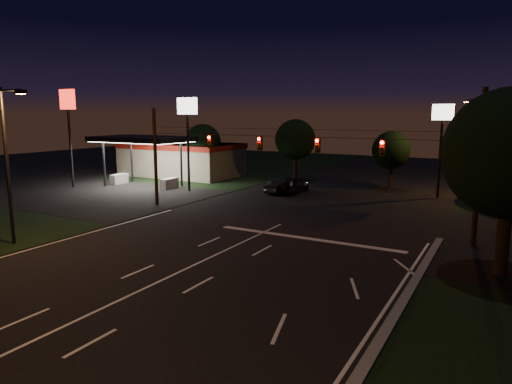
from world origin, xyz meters
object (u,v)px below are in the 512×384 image
Objects in this scene: utility_pole_right at (473,245)px; car_oncoming_a at (293,185)px; car_oncoming_b at (283,186)px; tree_right_near at (511,155)px.

utility_pole_right reaches higher than car_oncoming_a.
car_oncoming_a reaches higher than car_oncoming_b.
utility_pole_right reaches higher than car_oncoming_b.
tree_right_near is 2.12× the size of car_oncoming_b.
tree_right_near is at bearing 153.13° from car_oncoming_b.
utility_pole_right is 19.98m from car_oncoming_a.
utility_pole_right is 7.61m from tree_right_near.
utility_pole_right is at bearing 107.53° from tree_right_near.
car_oncoming_a is at bearing 138.78° from tree_right_near.
tree_right_near is 24.67m from car_oncoming_b.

